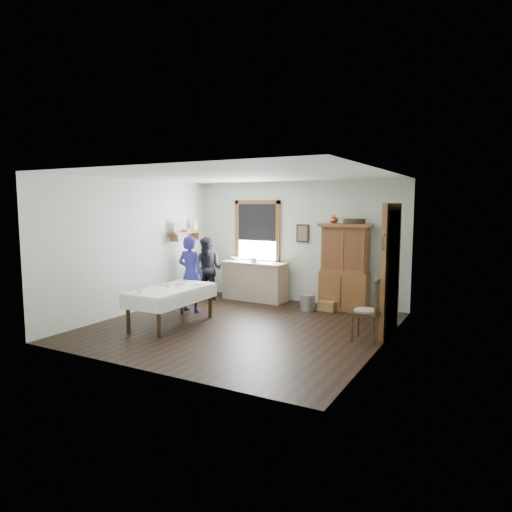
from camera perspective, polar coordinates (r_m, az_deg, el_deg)
name	(u,v)px	position (r m, az deg, el deg)	size (l,w,h in m)	color
room	(241,252)	(8.09, -1.92, 0.47)	(5.01, 5.01, 2.70)	black
window	(257,229)	(10.70, 0.15, 3.41)	(1.18, 0.07, 1.48)	white
doorway	(392,266)	(8.02, 16.61, -1.21)	(0.09, 1.14, 2.22)	#493F34
wall_shelf	(186,231)	(10.67, -8.73, 3.07)	(0.24, 1.00, 0.44)	brown
framed_picture	(303,233)	(10.20, 5.84, 2.83)	(0.30, 0.04, 0.40)	#302010
rug_beater	(385,235)	(7.43, 15.82, 2.55)	(0.27, 0.27, 0.01)	black
work_counter	(255,281)	(10.49, -0.11, -3.13)	(1.54, 0.59, 0.88)	tan
china_hutch	(345,267)	(9.63, 11.01, -1.37)	(1.05, 0.50, 1.80)	brown
dining_table	(171,306)	(8.53, -10.53, -6.18)	(0.90, 1.71, 0.68)	white
spindle_chair	(366,310)	(7.59, 13.63, -6.56)	(0.47, 0.47, 1.02)	#302010
pail	(308,302)	(9.59, 6.47, -5.77)	(0.31, 0.31, 0.33)	#999BA0
wicker_basket	(327,306)	(9.61, 8.93, -6.17)	(0.34, 0.24, 0.20)	olive
woman_blue	(191,277)	(9.42, -8.17, -2.57)	(0.53, 0.35, 1.45)	navy
figure_dark	(208,271)	(10.51, -6.02, -1.90)	(0.65, 0.51, 1.33)	black
table_cup_a	(140,290)	(8.07, -14.30, -4.19)	(0.12, 0.12, 0.09)	white
table_cup_b	(169,285)	(8.50, -10.81, -3.56)	(0.10, 0.10, 0.09)	white
table_bowl	(181,283)	(8.74, -9.41, -3.38)	(0.22, 0.22, 0.05)	white
counter_book	(251,261)	(10.55, -0.63, -0.59)	(0.17, 0.23, 0.02)	brown
counter_bowl	(235,258)	(10.82, -2.61, -0.31)	(0.20, 0.20, 0.06)	white
shelf_bowl	(186,230)	(10.68, -8.69, 3.21)	(0.22, 0.22, 0.05)	white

